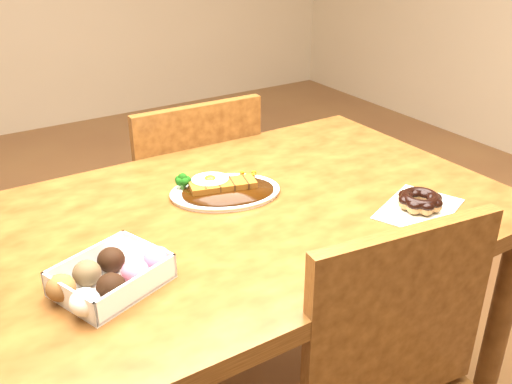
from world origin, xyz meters
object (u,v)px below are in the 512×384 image
table (251,244)px  pon_de_ring (420,201)px  donut_box (110,276)px  chair_far (186,210)px  katsu_curry_plate (223,189)px

table → pon_de_ring: pon_de_ring is taller
table → donut_box: 0.42m
chair_far → pon_de_ring: bearing=109.1°
katsu_curry_plate → donut_box: 0.42m
table → chair_far: (0.08, 0.53, -0.17)m
katsu_curry_plate → donut_box: (-0.36, -0.22, 0.01)m
donut_box → pon_de_ring: size_ratio=0.92×
chair_far → donut_box: size_ratio=3.80×
table → katsu_curry_plate: 0.15m
chair_far → pon_de_ring: 0.84m
pon_de_ring → donut_box: bearing=173.0°
table → donut_box: donut_box is taller
chair_far → donut_box: (-0.46, -0.66, 0.30)m
katsu_curry_plate → pon_de_ring: bearing=-42.4°
chair_far → donut_box: 0.86m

